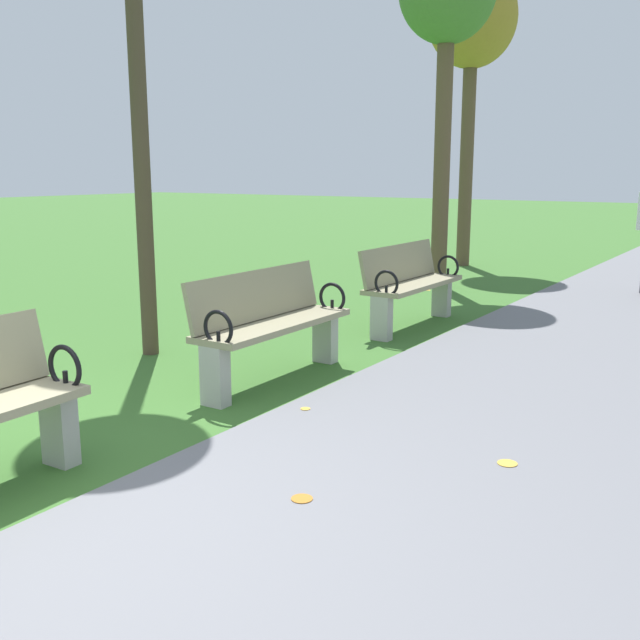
{
  "coord_description": "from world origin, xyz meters",
  "views": [
    {
      "loc": [
        3.0,
        -1.77,
        1.69
      ],
      "look_at": [
        -0.05,
        2.83,
        0.55
      ],
      "focal_mm": 40.68,
      "sensor_mm": 36.0,
      "label": 1
    }
  ],
  "objects_px": {
    "park_bench_3": "(410,283)",
    "park_bench_2": "(270,323)",
    "tree_2": "(447,0)",
    "tree_3": "(472,25)"
  },
  "relations": [
    {
      "from": "tree_3",
      "to": "tree_2",
      "type": "bearing_deg",
      "value": -75.12
    },
    {
      "from": "park_bench_3",
      "to": "tree_3",
      "type": "relative_size",
      "value": 0.31
    },
    {
      "from": "park_bench_3",
      "to": "tree_2",
      "type": "relative_size",
      "value": 0.33
    },
    {
      "from": "park_bench_2",
      "to": "park_bench_3",
      "type": "bearing_deg",
      "value": 90.0
    },
    {
      "from": "park_bench_3",
      "to": "park_bench_2",
      "type": "bearing_deg",
      "value": -90.0
    },
    {
      "from": "tree_2",
      "to": "tree_3",
      "type": "distance_m",
      "value": 2.66
    },
    {
      "from": "park_bench_2",
      "to": "tree_2",
      "type": "bearing_deg",
      "value": 99.72
    },
    {
      "from": "park_bench_2",
      "to": "tree_2",
      "type": "relative_size",
      "value": 0.33
    },
    {
      "from": "tree_3",
      "to": "park_bench_3",
      "type": "bearing_deg",
      "value": -73.4
    },
    {
      "from": "tree_2",
      "to": "park_bench_2",
      "type": "bearing_deg",
      "value": -80.28
    }
  ]
}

